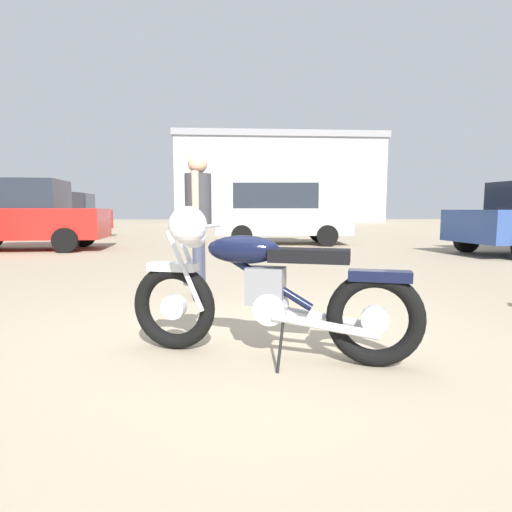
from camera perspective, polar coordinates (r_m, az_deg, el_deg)
name	(u,v)px	position (r m, az deg, el deg)	size (l,w,h in m)	color
ground_plane	(258,339)	(3.42, 0.32, -11.30)	(80.00, 80.00, 0.00)	gray
vintage_motorcycle	(260,289)	(2.90, 0.58, -4.49)	(2.02, 0.79, 1.07)	black
bystander	(198,211)	(4.82, -7.88, 6.09)	(0.30, 0.46, 1.66)	#383D51
white_estate_far	(21,214)	(12.15, -29.46, 5.00)	(4.03, 2.09, 1.78)	black
pale_sedan_back	(280,213)	(12.54, 3.31, 5.83)	(3.97, 1.97, 1.78)	black
red_hatchback_near	(48,215)	(17.15, -26.57, 5.05)	(4.31, 2.15, 1.67)	black
blue_hatchback_right	(46,211)	(20.99, -26.75, 5.45)	(4.82, 2.24, 1.74)	black
industrial_building	(275,181)	(38.11, 2.57, 10.21)	(17.17, 11.13, 7.12)	#9EA0A8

